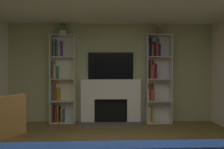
{
  "coord_description": "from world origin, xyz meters",
  "views": [
    {
      "loc": [
        -0.07,
        -2.64,
        1.34
      ],
      "look_at": [
        0.0,
        1.31,
        1.25
      ],
      "focal_mm": 37.07,
      "sensor_mm": 36.0,
      "label": 1
    }
  ],
  "objects_px": {
    "potted_plant": "(62,29)",
    "vase_with_flowers": "(159,31)",
    "bookshelf_left": "(60,81)",
    "tv": "(111,66)",
    "bookshelf_right": "(155,77)",
    "fireplace": "(111,100)"
  },
  "relations": [
    {
      "from": "potted_plant",
      "to": "vase_with_flowers",
      "type": "relative_size",
      "value": 0.99
    },
    {
      "from": "bookshelf_left",
      "to": "tv",
      "type": "bearing_deg",
      "value": 2.87
    },
    {
      "from": "vase_with_flowers",
      "to": "bookshelf_left",
      "type": "bearing_deg",
      "value": 178.7
    },
    {
      "from": "bookshelf_left",
      "to": "bookshelf_right",
      "type": "height_order",
      "value": "same"
    },
    {
      "from": "fireplace",
      "to": "vase_with_flowers",
      "type": "height_order",
      "value": "vase_with_flowers"
    },
    {
      "from": "tv",
      "to": "potted_plant",
      "type": "bearing_deg",
      "value": -174.29
    },
    {
      "from": "fireplace",
      "to": "vase_with_flowers",
      "type": "xyz_separation_m",
      "value": [
        1.2,
        -0.04,
        1.73
      ]
    },
    {
      "from": "vase_with_flowers",
      "to": "bookshelf_right",
      "type": "bearing_deg",
      "value": 160.0
    },
    {
      "from": "bookshelf_right",
      "to": "fireplace",
      "type": "bearing_deg",
      "value": 179.33
    },
    {
      "from": "tv",
      "to": "potted_plant",
      "type": "distance_m",
      "value": 1.51
    },
    {
      "from": "fireplace",
      "to": "tv",
      "type": "relative_size",
      "value": 1.39
    },
    {
      "from": "fireplace",
      "to": "bookshelf_left",
      "type": "relative_size",
      "value": 0.72
    },
    {
      "from": "fireplace",
      "to": "bookshelf_right",
      "type": "xyz_separation_m",
      "value": [
        1.12,
        -0.01,
        0.58
      ]
    },
    {
      "from": "fireplace",
      "to": "tv",
      "type": "height_order",
      "value": "tv"
    },
    {
      "from": "fireplace",
      "to": "tv",
      "type": "xyz_separation_m",
      "value": [
        0.0,
        0.08,
        0.86
      ]
    },
    {
      "from": "fireplace",
      "to": "bookshelf_right",
      "type": "relative_size",
      "value": 0.72
    },
    {
      "from": "potted_plant",
      "to": "fireplace",
      "type": "bearing_deg",
      "value": 2.02
    },
    {
      "from": "bookshelf_right",
      "to": "vase_with_flowers",
      "type": "relative_size",
      "value": 7.9
    },
    {
      "from": "bookshelf_left",
      "to": "potted_plant",
      "type": "distance_m",
      "value": 1.3
    },
    {
      "from": "potted_plant",
      "to": "tv",
      "type": "bearing_deg",
      "value": 5.71
    },
    {
      "from": "bookshelf_left",
      "to": "potted_plant",
      "type": "height_order",
      "value": "potted_plant"
    },
    {
      "from": "vase_with_flowers",
      "to": "potted_plant",
      "type": "bearing_deg",
      "value": 180.0
    }
  ]
}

